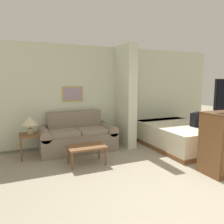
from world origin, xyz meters
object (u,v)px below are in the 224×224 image
(coffee_table, at_px, (86,148))
(bed, at_px, (180,135))
(couch, at_px, (78,137))
(table_lamp, at_px, (30,122))
(backpack, at_px, (198,119))

(coffee_table, bearing_deg, bed, 5.68)
(couch, xyz_separation_m, bed, (2.54, -0.71, -0.04))
(table_lamp, bearing_deg, coffee_table, -40.82)
(backpack, bearing_deg, coffee_table, 177.41)
(table_lamp, bearing_deg, bed, -9.73)
(couch, distance_m, coffee_table, 0.97)
(couch, xyz_separation_m, table_lamp, (-1.08, -0.09, 0.47))
(coffee_table, xyz_separation_m, bed, (2.60, 0.26, -0.04))
(backpack, bearing_deg, couch, 158.23)
(table_lamp, xyz_separation_m, bed, (3.62, -0.62, -0.51))
(coffee_table, distance_m, backpack, 2.84)
(coffee_table, distance_m, table_lamp, 1.43)
(couch, height_order, table_lamp, couch)
(bed, distance_m, backpack, 0.65)
(table_lamp, distance_m, backpack, 3.95)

